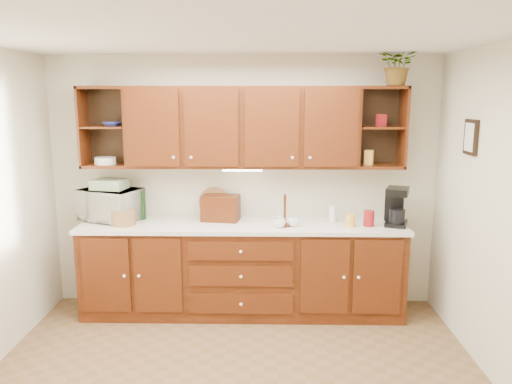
{
  "coord_description": "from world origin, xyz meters",
  "views": [
    {
      "loc": [
        0.23,
        -3.39,
        2.2
      ],
      "look_at": [
        0.14,
        1.15,
        1.32
      ],
      "focal_mm": 35.0,
      "sensor_mm": 36.0,
      "label": 1
    }
  ],
  "objects_px": {
    "bread_box": "(221,208)",
    "potted_plant": "(399,65)",
    "microwave": "(111,205)",
    "coffee_maker": "(396,207)"
  },
  "relations": [
    {
      "from": "bread_box",
      "to": "potted_plant",
      "type": "relative_size",
      "value": 0.94
    },
    {
      "from": "microwave",
      "to": "coffee_maker",
      "type": "xyz_separation_m",
      "value": [
        2.87,
        -0.15,
        0.02
      ]
    },
    {
      "from": "microwave",
      "to": "coffee_maker",
      "type": "relative_size",
      "value": 1.55
    },
    {
      "from": "bread_box",
      "to": "coffee_maker",
      "type": "height_order",
      "value": "coffee_maker"
    },
    {
      "from": "coffee_maker",
      "to": "potted_plant",
      "type": "xyz_separation_m",
      "value": [
        -0.03,
        0.1,
        1.37
      ]
    },
    {
      "from": "microwave",
      "to": "potted_plant",
      "type": "relative_size",
      "value": 1.47
    },
    {
      "from": "microwave",
      "to": "coffee_maker",
      "type": "bearing_deg",
      "value": 18.38
    },
    {
      "from": "microwave",
      "to": "bread_box",
      "type": "relative_size",
      "value": 1.57
    },
    {
      "from": "microwave",
      "to": "potted_plant",
      "type": "bearing_deg",
      "value": 20.27
    },
    {
      "from": "coffee_maker",
      "to": "potted_plant",
      "type": "relative_size",
      "value": 0.95
    }
  ]
}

